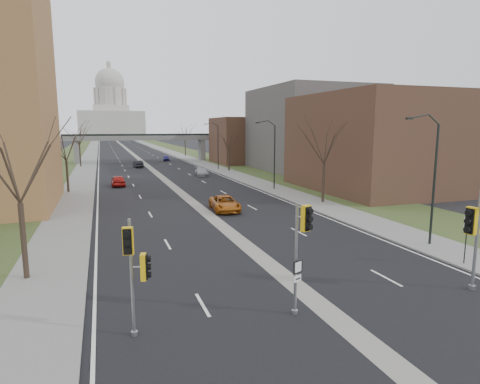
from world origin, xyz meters
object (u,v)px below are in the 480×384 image
signal_pole_left (135,262)px  speed_limit_sign (467,231)px  signal_pole_median (302,239)px  car_right_mid (201,172)px  car_left_near (118,181)px  car_right_near (225,203)px  car_left_far (138,164)px  car_right_far (166,158)px

signal_pole_left → speed_limit_sign: bearing=19.5°
signal_pole_median → car_right_mid: size_ratio=1.07×
car_left_near → signal_pole_left: bearing=88.4°
car_right_near → car_right_mid: (4.51, 28.07, -0.05)m
speed_limit_sign → car_left_far: (-12.80, 65.07, -1.36)m
signal_pole_left → car_left_near: bearing=101.6°
signal_pole_median → car_left_near: size_ratio=1.10×
signal_pole_left → car_right_near: 23.81m
signal_pole_left → signal_pole_median: signal_pole_median is taller
car_right_near → signal_pole_median: bearing=-93.7°
signal_pole_median → car_left_near: (-5.62, 42.30, -2.63)m
speed_limit_sign → car_right_far: 79.89m
signal_pole_left → car_left_far: bearing=98.0°
car_right_far → car_right_mid: bearing=-82.0°
speed_limit_sign → signal_pole_left: bearing=-175.9°
car_right_near → car_right_mid: 28.43m
speed_limit_sign → car_left_far: 66.33m
car_left_near → car_right_far: (12.64, 40.02, -0.12)m
signal_pole_left → car_right_near: size_ratio=0.89×
signal_pole_median → car_right_mid: (7.86, 50.02, -2.73)m
signal_pole_left → signal_pole_median: (6.64, -0.45, 0.37)m
speed_limit_sign → car_left_near: (-17.61, 39.71, -1.30)m
car_left_far → car_right_far: car_left_far is taller
car_left_near → car_right_mid: bearing=-150.4°
car_right_mid → car_left_near: bearing=-144.4°
signal_pole_median → speed_limit_sign: size_ratio=1.72×
signal_pole_left → speed_limit_sign: (18.63, 2.14, -0.96)m
signal_pole_left → car_left_far: signal_pole_left is taller
speed_limit_sign → car_right_far: bearing=91.2°
signal_pole_left → car_right_mid: signal_pole_left is taller
signal_pole_median → car_right_near: bearing=59.0°
car_right_near → car_right_mid: size_ratio=1.13×
car_left_near → car_left_far: (4.81, 25.36, -0.06)m
car_left_near → car_right_near: size_ratio=0.86×
car_right_far → car_left_far: bearing=-111.6°
car_left_far → signal_pole_median: bearing=84.8°
signal_pole_left → signal_pole_median: bearing=9.1°
car_right_mid → car_right_far: (-0.84, 32.30, -0.03)m
car_left_near → car_right_mid: size_ratio=0.97×
signal_pole_left → car_right_far: 83.03m
signal_pole_median → car_left_near: signal_pole_median is taller
signal_pole_median → car_right_far: signal_pole_median is taller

